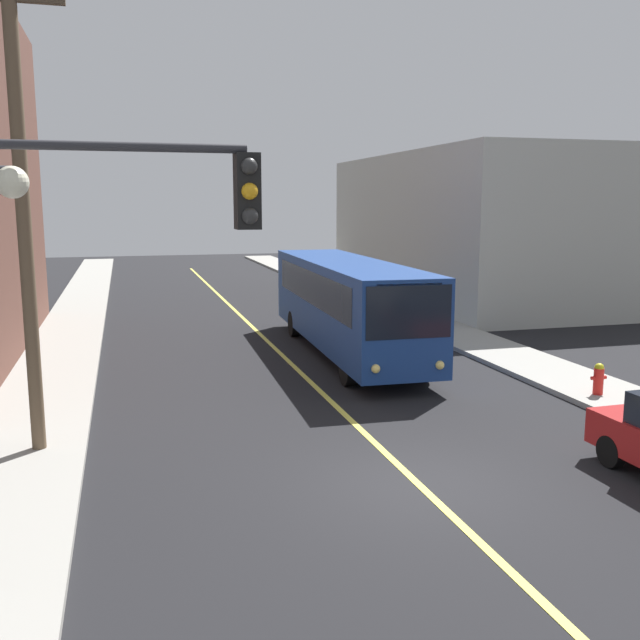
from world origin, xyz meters
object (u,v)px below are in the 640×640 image
(utility_pole_near, at_px, (20,169))
(fire_hydrant, at_px, (599,378))
(city_bus, at_px, (346,301))
(traffic_signal_left_corner, at_px, (97,270))

(utility_pole_near, distance_m, fire_hydrant, 14.74)
(city_bus, xyz_separation_m, fire_hydrant, (4.65, -7.32, -1.23))
(utility_pole_near, xyz_separation_m, fire_hydrant, (13.78, 0.43, -5.22))
(utility_pole_near, bearing_deg, city_bus, 40.35)
(utility_pole_near, bearing_deg, traffic_signal_left_corner, -74.69)
(traffic_signal_left_corner, xyz_separation_m, fire_hydrant, (12.26, 5.97, -3.72))
(city_bus, height_order, traffic_signal_left_corner, traffic_signal_left_corner)
(city_bus, distance_m, utility_pole_near, 12.62)
(city_bus, height_order, fire_hydrant, city_bus)
(utility_pole_near, relative_size, fire_hydrant, 12.25)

